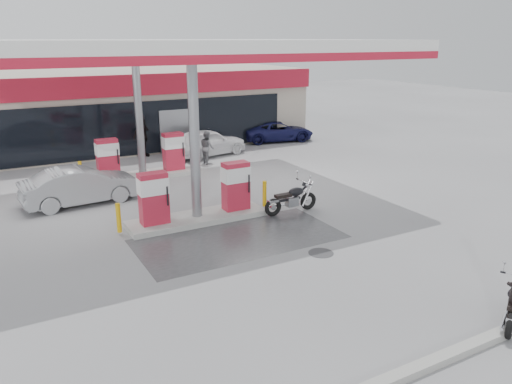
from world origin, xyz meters
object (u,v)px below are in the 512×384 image
(hatchback_silver, at_px, (81,186))
(biker_walking, at_px, (142,137))
(parked_motorcycle, at_px, (292,200))
(sedan_white, at_px, (207,142))
(parked_car_right, at_px, (277,131))
(pump_island_far, at_px, (142,161))
(attendant, at_px, (207,147))
(pump_island_near, at_px, (197,200))

(hatchback_silver, height_order, biker_walking, biker_walking)
(parked_motorcycle, relative_size, biker_walking, 1.02)
(sedan_white, xyz_separation_m, hatchback_silver, (-6.96, -4.86, -0.02))
(parked_car_right, distance_m, biker_walking, 7.93)
(pump_island_far, xyz_separation_m, parked_motorcycle, (3.10, -6.80, -0.25))
(sedan_white, relative_size, attendant, 2.60)
(attendant, bearing_deg, pump_island_far, 104.23)
(pump_island_far, bearing_deg, attendant, 16.34)
(parked_motorcycle, height_order, biker_walking, biker_walking)
(sedan_white, distance_m, parked_car_right, 5.25)
(pump_island_far, bearing_deg, hatchback_silver, -140.40)
(pump_island_far, relative_size, attendant, 3.33)
(attendant, bearing_deg, sedan_white, -26.18)
(parked_motorcycle, height_order, parked_car_right, parked_car_right)
(pump_island_far, bearing_deg, pump_island_near, -90.00)
(parked_motorcycle, bearing_deg, biker_walking, 100.25)
(attendant, bearing_deg, parked_car_right, -64.22)
(parked_motorcycle, height_order, attendant, attendant)
(sedan_white, height_order, attendant, attendant)
(pump_island_far, height_order, parked_car_right, pump_island_far)
(hatchback_silver, bearing_deg, sedan_white, -59.77)
(parked_motorcycle, relative_size, attendant, 1.31)
(pump_island_far, relative_size, hatchback_silver, 1.27)
(parked_motorcycle, distance_m, attendant, 7.81)
(parked_car_right, height_order, biker_walking, biker_walking)
(attendant, xyz_separation_m, hatchback_silver, (-6.31, -3.40, -0.11))
(pump_island_far, distance_m, hatchback_silver, 3.77)
(parked_car_right, bearing_deg, biker_walking, 102.70)
(sedan_white, height_order, biker_walking, biker_walking)
(pump_island_near, height_order, hatchback_silver, pump_island_near)
(attendant, bearing_deg, hatchback_silver, 116.20)
(pump_island_far, bearing_deg, sedan_white, 31.19)
(biker_walking, bearing_deg, attendant, -80.67)
(pump_island_near, height_order, parked_motorcycle, pump_island_near)
(attendant, bearing_deg, pump_island_near, 151.91)
(parked_motorcycle, xyz_separation_m, biker_walking, (-1.94, 10.60, 0.53))
(pump_island_near, relative_size, sedan_white, 1.28)
(parked_motorcycle, distance_m, biker_walking, 10.79)
(parked_motorcycle, height_order, hatchback_silver, hatchback_silver)
(pump_island_far, distance_m, biker_walking, 3.98)
(sedan_white, bearing_deg, biker_walking, 54.05)
(parked_motorcycle, relative_size, hatchback_silver, 0.50)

